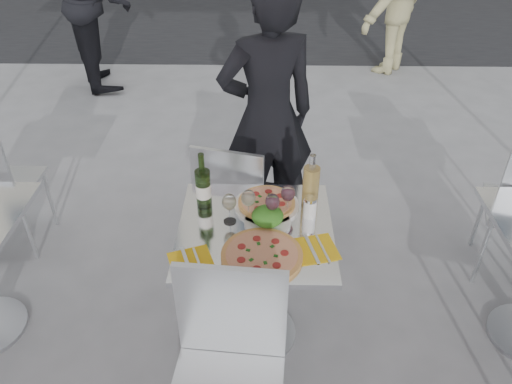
{
  "coord_description": "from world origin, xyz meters",
  "views": [
    {
      "loc": [
        0.04,
        -1.8,
        2.23
      ],
      "look_at": [
        0.0,
        0.15,
        0.85
      ],
      "focal_mm": 35.0,
      "sensor_mm": 36.0,
      "label": 1
    }
  ],
  "objects_px": {
    "main_table": "(255,261)",
    "salad_plate": "(268,218)",
    "chair_near": "(228,362)",
    "pizza_far": "(267,204)",
    "chair_far": "(234,196)",
    "woman_diner": "(267,117)",
    "wineglass_white_b": "(248,199)",
    "wineglass_white_a": "(229,203)",
    "wineglass_red_a": "(272,203)",
    "pizza_near": "(262,255)",
    "napkin_right": "(316,249)",
    "wine_bottle": "(203,186)",
    "wineglass_red_b": "(288,194)",
    "napkin_left": "(191,262)",
    "sugar_shaker": "(310,207)",
    "carafe": "(311,186)"
  },
  "relations": [
    {
      "from": "main_table",
      "to": "salad_plate",
      "type": "relative_size",
      "value": 3.41
    },
    {
      "from": "chair_near",
      "to": "pizza_far",
      "type": "distance_m",
      "value": 0.81
    },
    {
      "from": "chair_far",
      "to": "woman_diner",
      "type": "relative_size",
      "value": 0.53
    },
    {
      "from": "pizza_far",
      "to": "wineglass_white_b",
      "type": "distance_m",
      "value": 0.16
    },
    {
      "from": "wineglass_white_a",
      "to": "wineglass_red_a",
      "type": "height_order",
      "value": "same"
    },
    {
      "from": "pizza_near",
      "to": "napkin_right",
      "type": "relative_size",
      "value": 1.63
    },
    {
      "from": "pizza_far",
      "to": "salad_plate",
      "type": "relative_size",
      "value": 1.46
    },
    {
      "from": "wine_bottle",
      "to": "wineglass_white_b",
      "type": "height_order",
      "value": "wine_bottle"
    },
    {
      "from": "wineglass_white_b",
      "to": "wineglass_red_b",
      "type": "bearing_deg",
      "value": 12.46
    },
    {
      "from": "pizza_near",
      "to": "wineglass_white_a",
      "type": "xyz_separation_m",
      "value": [
        -0.15,
        0.24,
        0.1
      ]
    },
    {
      "from": "chair_far",
      "to": "salad_plate",
      "type": "bearing_deg",
      "value": 124.3
    },
    {
      "from": "pizza_far",
      "to": "napkin_left",
      "type": "xyz_separation_m",
      "value": [
        -0.32,
        -0.41,
        -0.01
      ]
    },
    {
      "from": "chair_far",
      "to": "wineglass_red_a",
      "type": "relative_size",
      "value": 5.7
    },
    {
      "from": "salad_plate",
      "to": "wineglass_white_a",
      "type": "height_order",
      "value": "wineglass_white_a"
    },
    {
      "from": "chair_near",
      "to": "pizza_near",
      "type": "height_order",
      "value": "chair_near"
    },
    {
      "from": "pizza_far",
      "to": "sugar_shaker",
      "type": "height_order",
      "value": "sugar_shaker"
    },
    {
      "from": "carafe",
      "to": "napkin_right",
      "type": "bearing_deg",
      "value": -88.83
    },
    {
      "from": "pizza_near",
      "to": "napkin_left",
      "type": "xyz_separation_m",
      "value": [
        -0.3,
        -0.04,
        -0.01
      ]
    },
    {
      "from": "pizza_far",
      "to": "wineglass_red_b",
      "type": "relative_size",
      "value": 2.04
    },
    {
      "from": "sugar_shaker",
      "to": "wineglass_white_b",
      "type": "relative_size",
      "value": 0.68
    },
    {
      "from": "napkin_left",
      "to": "napkin_right",
      "type": "xyz_separation_m",
      "value": [
        0.54,
        0.09,
        0.0
      ]
    },
    {
      "from": "pizza_far",
      "to": "wineglass_red_b",
      "type": "bearing_deg",
      "value": -26.71
    },
    {
      "from": "main_table",
      "to": "napkin_left",
      "type": "xyz_separation_m",
      "value": [
        -0.27,
        -0.24,
        0.21
      ]
    },
    {
      "from": "chair_near",
      "to": "sugar_shaker",
      "type": "height_order",
      "value": "chair_near"
    },
    {
      "from": "sugar_shaker",
      "to": "wineglass_white_a",
      "type": "xyz_separation_m",
      "value": [
        -0.38,
        -0.05,
        0.06
      ]
    },
    {
      "from": "salad_plate",
      "to": "chair_far",
      "type": "bearing_deg",
      "value": 110.29
    },
    {
      "from": "main_table",
      "to": "chair_near",
      "type": "relative_size",
      "value": 0.78
    },
    {
      "from": "main_table",
      "to": "salad_plate",
      "type": "xyz_separation_m",
      "value": [
        0.06,
        0.03,
        0.25
      ]
    },
    {
      "from": "main_table",
      "to": "pizza_far",
      "type": "height_order",
      "value": "pizza_far"
    },
    {
      "from": "wineglass_white_a",
      "to": "wine_bottle",
      "type": "bearing_deg",
      "value": 136.64
    },
    {
      "from": "pizza_near",
      "to": "napkin_left",
      "type": "height_order",
      "value": "pizza_near"
    },
    {
      "from": "wine_bottle",
      "to": "wineglass_white_a",
      "type": "height_order",
      "value": "wine_bottle"
    },
    {
      "from": "napkin_left",
      "to": "salad_plate",
      "type": "bearing_deg",
      "value": 19.23
    },
    {
      "from": "pizza_far",
      "to": "napkin_right",
      "type": "relative_size",
      "value": 1.47
    },
    {
      "from": "pizza_near",
      "to": "pizza_far",
      "type": "bearing_deg",
      "value": 86.82
    },
    {
      "from": "wineglass_red_a",
      "to": "woman_diner",
      "type": "bearing_deg",
      "value": 91.45
    },
    {
      "from": "salad_plate",
      "to": "napkin_right",
      "type": "relative_size",
      "value": 1.01
    },
    {
      "from": "pizza_near",
      "to": "napkin_right",
      "type": "distance_m",
      "value": 0.24
    },
    {
      "from": "sugar_shaker",
      "to": "wineglass_white_b",
      "type": "distance_m",
      "value": 0.3
    },
    {
      "from": "pizza_far",
      "to": "wine_bottle",
      "type": "xyz_separation_m",
      "value": [
        -0.31,
        0.0,
        0.1
      ]
    },
    {
      "from": "sugar_shaker",
      "to": "wineglass_red_b",
      "type": "distance_m",
      "value": 0.12
    },
    {
      "from": "sugar_shaker",
      "to": "wineglass_red_b",
      "type": "relative_size",
      "value": 0.68
    },
    {
      "from": "napkin_right",
      "to": "salad_plate",
      "type": "bearing_deg",
      "value": 126.28
    },
    {
      "from": "napkin_right",
      "to": "woman_diner",
      "type": "bearing_deg",
      "value": 87.02
    },
    {
      "from": "chair_near",
      "to": "salad_plate",
      "type": "distance_m",
      "value": 0.69
    },
    {
      "from": "wineglass_white_a",
      "to": "wineglass_red_a",
      "type": "bearing_deg",
      "value": 0.91
    },
    {
      "from": "pizza_near",
      "to": "carafe",
      "type": "relative_size",
      "value": 1.23
    },
    {
      "from": "wineglass_white_a",
      "to": "woman_diner",
      "type": "bearing_deg",
      "value": 78.92
    },
    {
      "from": "wine_bottle",
      "to": "wineglass_white_a",
      "type": "bearing_deg",
      "value": -43.36
    },
    {
      "from": "napkin_right",
      "to": "napkin_left",
      "type": "bearing_deg",
      "value": 175.81
    }
  ]
}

